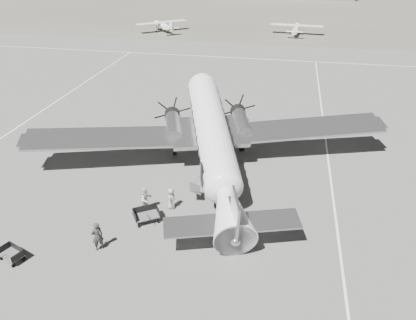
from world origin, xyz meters
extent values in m
plane|color=slate|center=(0.00, 0.00, 0.00)|extent=(260.00, 260.00, 0.00)
cube|color=white|center=(12.00, 0.00, 0.01)|extent=(0.15, 80.00, 0.01)
cube|color=white|center=(-18.00, 10.00, 0.01)|extent=(0.15, 60.00, 0.01)
cube|color=white|center=(0.00, 40.00, 0.01)|extent=(90.00, 0.15, 0.01)
cube|color=#626153|center=(0.00, 95.00, 0.00)|extent=(260.00, 90.00, 0.01)
imported|color=#303030|center=(-2.27, -6.36, 0.97)|extent=(0.83, 0.83, 1.94)
imported|color=silver|center=(-0.71, -2.02, 0.93)|extent=(1.08, 1.14, 1.86)
imported|color=#ACACAA|center=(0.86, -1.40, 0.79)|extent=(0.59, 0.83, 1.59)
camera|label=1|loc=(7.88, -23.65, 16.45)|focal=35.00mm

